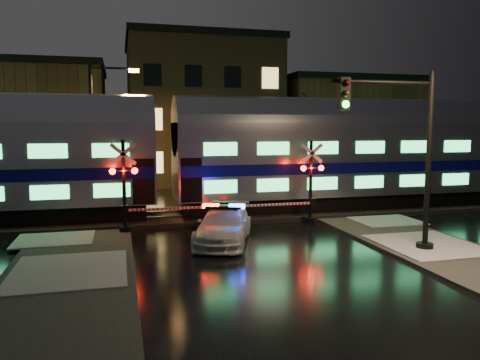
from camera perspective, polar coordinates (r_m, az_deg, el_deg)
name	(u,v)px	position (r m, az deg, el deg)	size (l,w,h in m)	color
ground	(244,240)	(19.35, 0.54, -7.34)	(120.00, 120.00, 0.00)	black
ballast	(219,215)	(24.08, -2.54, -4.30)	(90.00, 4.20, 0.24)	black
sidewalk_left	(57,309)	(13.08, -21.39, -14.38)	(4.00, 20.00, 0.12)	#2D2D2D
building_left	(12,129)	(40.97, -26.03, 5.65)	(14.00, 10.00, 9.00)	brown
building_mid	(200,114)	(41.24, -4.90, 8.02)	(12.00, 11.00, 11.50)	brown
building_right	(339,131)	(44.79, 11.95, 5.86)	(12.00, 10.00, 8.50)	brown
train	(164,152)	(23.27, -9.22, 3.35)	(51.00, 3.12, 5.92)	black
police_car	(224,225)	(18.85, -1.99, -5.52)	(3.49, 5.19, 1.56)	silver
crossing_signal_right	(304,190)	(22.31, 7.84, -1.24)	(5.64, 0.65, 3.99)	black
crossing_signal_left	(133,195)	(20.67, -12.94, -1.84)	(5.77, 0.66, 4.09)	black
traffic_light	(404,158)	(17.74, 19.39, 2.54)	(4.28, 0.74, 6.61)	black
streetlight	(97,127)	(27.17, -17.00, 6.23)	(2.69, 0.28, 8.05)	black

